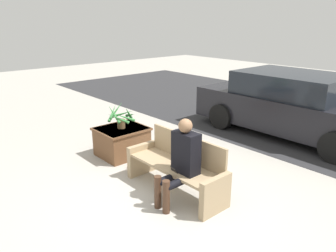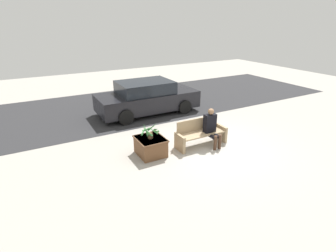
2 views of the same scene
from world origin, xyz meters
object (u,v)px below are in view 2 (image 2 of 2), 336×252
object	(u,v)px
person_seated	(211,126)
parked_car	(147,98)
potted_plant	(150,131)
bench	(200,133)
planter_box	(151,146)

from	to	relation	value
person_seated	parked_car	distance (m)	3.97
person_seated	potted_plant	bearing A→B (deg)	170.56
bench	parked_car	distance (m)	3.77
potted_plant	parked_car	bearing A→B (deg)	67.04
planter_box	parked_car	xyz separation A→B (m)	(1.53, 3.61, 0.40)
planter_box	bench	bearing A→B (deg)	-4.64
person_seated	planter_box	bearing A→B (deg)	170.60
parked_car	potted_plant	bearing A→B (deg)	-112.96
planter_box	person_seated	bearing A→B (deg)	-9.40
planter_box	parked_car	distance (m)	3.94
bench	planter_box	xyz separation A→B (m)	(-1.73, 0.14, -0.10)
bench	parked_car	size ratio (longest dim) A/B	0.40
bench	parked_car	world-z (taller)	parked_car
bench	potted_plant	distance (m)	1.77
bench	potted_plant	world-z (taller)	potted_plant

